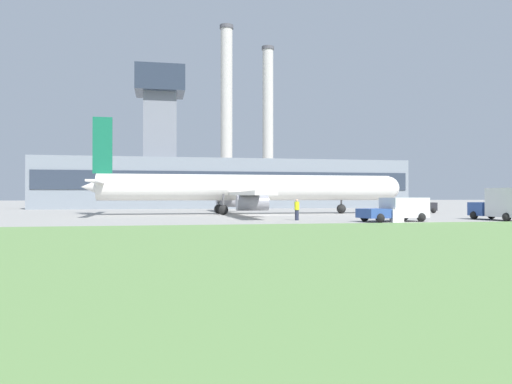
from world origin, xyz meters
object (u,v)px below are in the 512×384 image
object	(u,v)px
pushback_tug	(420,206)
ground_crew_person	(297,209)
baggage_truck	(397,209)
airplane	(246,188)
fuel_truck	(502,205)

from	to	relation	value
pushback_tug	ground_crew_person	distance (m)	24.53
baggage_truck	pushback_tug	bearing A→B (deg)	56.06
airplane	fuel_truck	size ratio (longest dim) A/B	6.60
pushback_tug	ground_crew_person	xyz separation A→B (m)	(-19.54, -14.82, 0.12)
airplane	ground_crew_person	bearing A→B (deg)	-83.53
airplane	pushback_tug	bearing A→B (deg)	-0.20
fuel_truck	pushback_tug	bearing A→B (deg)	80.98
pushback_tug	ground_crew_person	size ratio (longest dim) A/B	1.88
airplane	pushback_tug	world-z (taller)	airplane
pushback_tug	ground_crew_person	world-z (taller)	ground_crew_person
pushback_tug	ground_crew_person	bearing A→B (deg)	-142.81
fuel_truck	ground_crew_person	distance (m)	17.00
airplane	baggage_truck	size ratio (longest dim) A/B	6.24
pushback_tug	fuel_truck	xyz separation A→B (m)	(-2.90, -18.25, 0.51)
pushback_tug	fuel_truck	size ratio (longest dim) A/B	0.61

